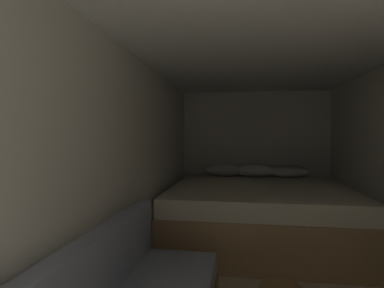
% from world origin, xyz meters
% --- Properties ---
extents(wall_back, '(2.39, 0.05, 2.02)m').
position_xyz_m(wall_back, '(0.00, 4.77, 1.01)').
color(wall_back, silver).
rests_on(wall_back, ground).
extents(wall_left, '(0.05, 5.19, 2.02)m').
position_xyz_m(wall_left, '(-1.17, 2.15, 1.01)').
color(wall_left, silver).
rests_on(wall_left, ground).
extents(ceiling_slab, '(2.39, 5.19, 0.05)m').
position_xyz_m(ceiling_slab, '(0.00, 2.15, 2.05)').
color(ceiling_slab, white).
rests_on(ceiling_slab, wall_left).
extents(bed, '(2.17, 2.08, 0.88)m').
position_xyz_m(bed, '(0.00, 3.68, 0.36)').
color(bed, tan).
rests_on(bed, ground).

